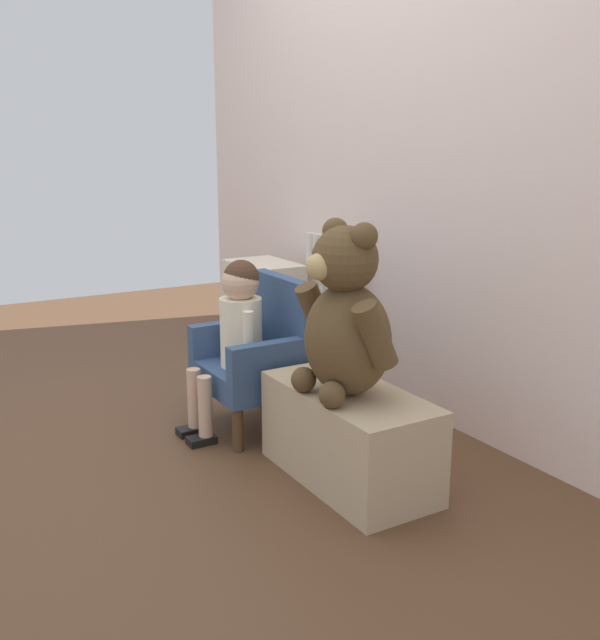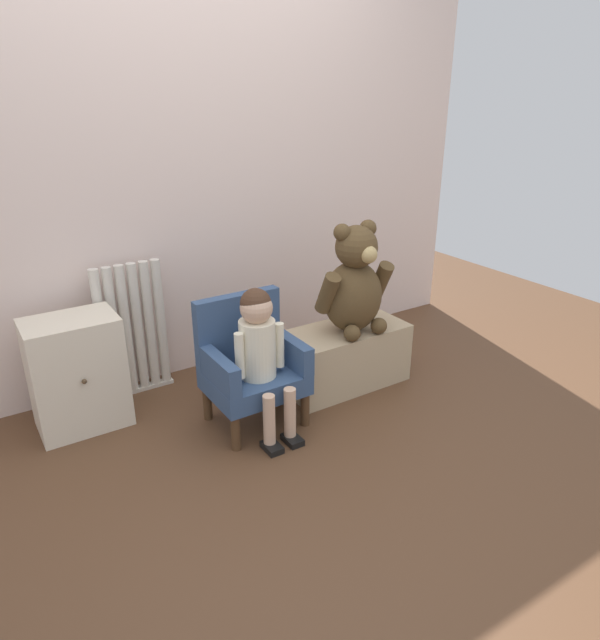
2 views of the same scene
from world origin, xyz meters
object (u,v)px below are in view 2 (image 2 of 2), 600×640
Objects in this scene: radiator at (133,330)px; small_dresser at (77,373)px; large_teddy_bear at (354,285)px; child_figure at (260,342)px; low_bench at (345,356)px; child_armchair at (250,363)px.

radiator is 1.29× the size of small_dresser.
radiator reaches higher than small_dresser.
radiator is 1.18m from large_teddy_bear.
child_figure is 1.04× the size of low_bench.
child_figure is at bearing -170.27° from large_teddy_bear.
small_dresser is at bearing 164.65° from low_bench.
large_teddy_bear is (0.62, 0.11, 0.13)m from child_figure.
small_dresser is (-0.33, -0.18, -0.08)m from radiator.
low_bench is 1.16× the size of large_teddy_bear.
radiator is 1.14m from low_bench.
radiator is 0.39m from small_dresser.
low_bench is at bearing -15.35° from small_dresser.
radiator is 0.70m from child_armchair.
child_armchair is 0.91× the size of low_bench.
small_dresser is 1.43m from large_teddy_bear.
low_bench is at bearing 3.19° from child_armchair.
child_armchair is at bearing -179.96° from large_teddy_bear.
small_dresser is 0.79× the size of child_figure.
large_teddy_bear is at bearing 9.73° from child_figure.
child_figure is (0.72, -0.50, 0.18)m from small_dresser.
small_dresser is at bearing 151.17° from child_armchair.
child_armchair is 1.06× the size of large_teddy_bear.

